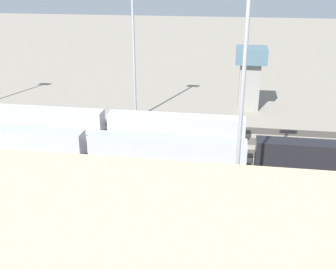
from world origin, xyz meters
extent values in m
plane|color=gray|center=(0.00, 0.00, 0.00)|extent=(400.00, 400.00, 0.00)
cube|color=#3D3833|center=(0.00, -12.50, 0.06)|extent=(140.00, 2.80, 0.12)
cube|color=#4C443D|center=(0.00, -7.50, 0.06)|extent=(140.00, 2.80, 0.12)
cube|color=#3D3833|center=(0.00, -2.50, 0.06)|extent=(140.00, 2.80, 0.12)
cube|color=#4C443D|center=(0.00, 2.50, 0.06)|extent=(140.00, 2.80, 0.12)
cube|color=#3D3833|center=(0.00, 7.50, 0.06)|extent=(140.00, 2.80, 0.12)
cube|color=#4C443D|center=(0.00, 12.50, 0.06)|extent=(140.00, 2.80, 0.12)
cube|color=black|center=(-30.20, 2.50, 2.32)|extent=(18.00, 3.00, 4.40)
cube|color=#A8AAB2|center=(-8.50, 2.50, 2.02)|extent=(23.00, 3.00, 3.80)
cube|color=#A8AAB2|center=(15.70, 2.50, 2.02)|extent=(23.00, 3.00, 3.80)
cube|color=#B7BABF|center=(-8.47, -7.50, 2.02)|extent=(23.00, 3.00, 3.80)
cube|color=#B7BABF|center=(15.73, -7.50, 2.02)|extent=(23.00, 3.00, 3.80)
cylinder|color=#9EA0A5|center=(-18.49, 14.54, 14.74)|extent=(0.44, 0.44, 29.49)
cylinder|color=#9EA0A5|center=(0.34, -15.76, 13.60)|extent=(0.44, 0.44, 27.20)
cube|color=gray|center=(-20.82, -25.46, 4.70)|extent=(4.00, 4.00, 9.39)
cube|color=slate|center=(-20.82, -25.46, 10.89)|extent=(6.00, 6.00, 3.00)
camera|label=1|loc=(-17.28, 57.22, 26.53)|focal=44.52mm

